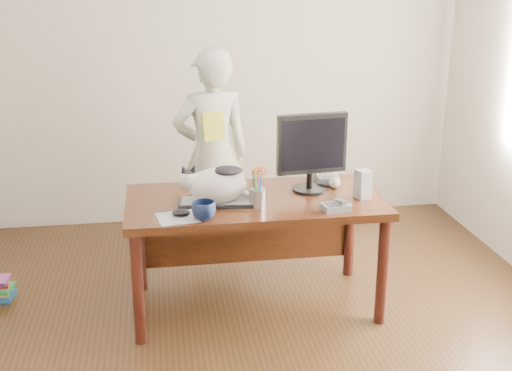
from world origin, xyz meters
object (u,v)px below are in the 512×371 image
(phone, at_px, (336,206))
(baseball, at_px, (335,183))
(cat, at_px, (215,184))
(pen_cup, at_px, (258,196))
(keyboard, at_px, (218,202))
(book_stack, at_px, (220,178))
(speaker, at_px, (363,184))
(monitor, at_px, (312,148))
(mouse, at_px, (181,213))
(person, at_px, (212,155))
(coffee_mug, at_px, (204,211))
(calculator, at_px, (327,178))
(desk, at_px, (253,216))

(phone, relative_size, baseball, 2.40)
(phone, bearing_deg, cat, 154.61)
(pen_cup, bearing_deg, keyboard, 162.55)
(cat, bearing_deg, book_stack, 86.93)
(book_stack, bearing_deg, pen_cup, -89.24)
(keyboard, distance_m, speaker, 0.91)
(keyboard, relative_size, baseball, 6.63)
(monitor, distance_m, mouse, 0.94)
(person, bearing_deg, pen_cup, 90.94)
(keyboard, bearing_deg, cat, -171.64)
(keyboard, bearing_deg, baseball, 20.25)
(keyboard, bearing_deg, pen_cup, -10.78)
(pen_cup, distance_m, speaker, 0.67)
(baseball, relative_size, book_stack, 0.29)
(keyboard, xyz_separation_m, cat, (-0.01, -0.00, 0.12))
(coffee_mug, xyz_separation_m, calculator, (0.87, 0.57, -0.03))
(coffee_mug, bearing_deg, keyboard, 67.02)
(desk, height_order, cat, cat)
(desk, bearing_deg, coffee_mug, -131.14)
(cat, distance_m, person, 0.96)
(book_stack, bearing_deg, monitor, -45.46)
(pen_cup, distance_m, phone, 0.47)
(mouse, bearing_deg, pen_cup, 2.27)
(pen_cup, distance_m, mouse, 0.48)
(coffee_mug, height_order, person, person)
(pen_cup, relative_size, book_stack, 1.01)
(phone, bearing_deg, calculator, 72.21)
(keyboard, distance_m, book_stack, 0.43)
(phone, bearing_deg, book_stack, 126.17)
(desk, distance_m, speaker, 0.73)
(desk, relative_size, monitor, 3.13)
(desk, height_order, book_stack, book_stack)
(person, bearing_deg, mouse, 66.86)
(pen_cup, bearing_deg, person, 100.10)
(monitor, distance_m, person, 1.02)
(desk, distance_m, book_stack, 0.37)
(mouse, bearing_deg, cat, 29.29)
(desk, xyz_separation_m, phone, (0.45, -0.36, 0.17))
(pen_cup, bearing_deg, cat, 163.61)
(speaker, distance_m, calculator, 0.38)
(cat, distance_m, book_stack, 0.44)
(desk, distance_m, pen_cup, 0.31)
(monitor, xyz_separation_m, person, (-0.56, 0.81, -0.24))
(cat, distance_m, phone, 0.74)
(pen_cup, xyz_separation_m, speaker, (0.67, 0.05, 0.02))
(cat, relative_size, phone, 2.63)
(pen_cup, distance_m, book_stack, 0.53)
(coffee_mug, relative_size, baseball, 1.86)
(phone, distance_m, book_stack, 0.89)
(keyboard, xyz_separation_m, coffee_mug, (-0.10, -0.24, 0.04))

